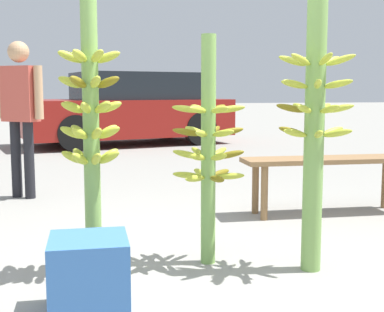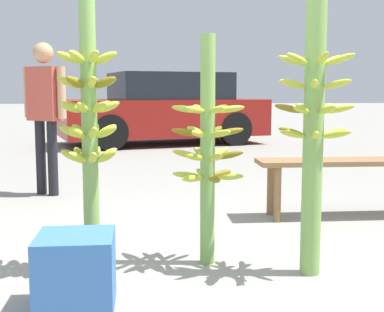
{
  "view_description": "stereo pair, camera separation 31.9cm",
  "coord_description": "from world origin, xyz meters",
  "px_view_note": "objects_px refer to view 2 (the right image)",
  "views": [
    {
      "loc": [
        -0.64,
        -2.88,
        1.08
      ],
      "look_at": [
        -0.0,
        0.38,
        0.67
      ],
      "focal_mm": 50.0,
      "sensor_mm": 36.0,
      "label": 1
    },
    {
      "loc": [
        -0.32,
        -2.92,
        1.08
      ],
      "look_at": [
        -0.0,
        0.38,
        0.67
      ],
      "focal_mm": 50.0,
      "sensor_mm": 36.0,
      "label": 2
    }
  ],
  "objects_px": {
    "banana_stalk_left": "(89,118)",
    "vendor_person": "(45,104)",
    "market_bench": "(346,168)",
    "banana_stalk_right": "(314,124)",
    "banana_stalk_center": "(208,148)",
    "parked_car": "(164,110)",
    "produce_crate": "(76,272)"
  },
  "relations": [
    {
      "from": "banana_stalk_left",
      "to": "banana_stalk_right",
      "type": "relative_size",
      "value": 1.03
    },
    {
      "from": "banana_stalk_right",
      "to": "banana_stalk_left",
      "type": "bearing_deg",
      "value": 171.62
    },
    {
      "from": "vendor_person",
      "to": "produce_crate",
      "type": "xyz_separation_m",
      "value": [
        0.64,
        -2.99,
        -0.75
      ]
    },
    {
      "from": "banana_stalk_right",
      "to": "banana_stalk_center",
      "type": "bearing_deg",
      "value": 156.81
    },
    {
      "from": "market_bench",
      "to": "banana_stalk_right",
      "type": "bearing_deg",
      "value": -118.06
    },
    {
      "from": "banana_stalk_right",
      "to": "market_bench",
      "type": "bearing_deg",
      "value": 61.27
    },
    {
      "from": "vendor_person",
      "to": "market_bench",
      "type": "xyz_separation_m",
      "value": [
        2.71,
        -1.25,
        -0.52
      ]
    },
    {
      "from": "banana_stalk_center",
      "to": "vendor_person",
      "type": "xyz_separation_m",
      "value": [
        -1.38,
        2.36,
        0.21
      ]
    },
    {
      "from": "banana_stalk_left",
      "to": "produce_crate",
      "type": "height_order",
      "value": "banana_stalk_left"
    },
    {
      "from": "parked_car",
      "to": "produce_crate",
      "type": "relative_size",
      "value": 11.49
    },
    {
      "from": "banana_stalk_left",
      "to": "banana_stalk_center",
      "type": "bearing_deg",
      "value": 4.82
    },
    {
      "from": "banana_stalk_left",
      "to": "vendor_person",
      "type": "bearing_deg",
      "value": 105.52
    },
    {
      "from": "vendor_person",
      "to": "market_bench",
      "type": "height_order",
      "value": "vendor_person"
    },
    {
      "from": "vendor_person",
      "to": "market_bench",
      "type": "bearing_deg",
      "value": 9.39
    },
    {
      "from": "banana_stalk_left",
      "to": "vendor_person",
      "type": "relative_size",
      "value": 1.12
    },
    {
      "from": "banana_stalk_left",
      "to": "banana_stalk_right",
      "type": "xyz_separation_m",
      "value": [
        1.29,
        -0.19,
        -0.03
      ]
    },
    {
      "from": "produce_crate",
      "to": "vendor_person",
      "type": "bearing_deg",
      "value": 102.1
    },
    {
      "from": "banana_stalk_center",
      "to": "banana_stalk_right",
      "type": "xyz_separation_m",
      "value": [
        0.58,
        -0.25,
        0.16
      ]
    },
    {
      "from": "banana_stalk_left",
      "to": "parked_car",
      "type": "height_order",
      "value": "banana_stalk_left"
    },
    {
      "from": "banana_stalk_left",
      "to": "market_bench",
      "type": "distance_m",
      "value": 2.4
    },
    {
      "from": "banana_stalk_right",
      "to": "parked_car",
      "type": "xyz_separation_m",
      "value": [
        -0.52,
        7.8,
        -0.2
      ]
    },
    {
      "from": "banana_stalk_right",
      "to": "parked_car",
      "type": "distance_m",
      "value": 7.82
    },
    {
      "from": "banana_stalk_center",
      "to": "banana_stalk_right",
      "type": "bearing_deg",
      "value": -23.19
    },
    {
      "from": "banana_stalk_right",
      "to": "vendor_person",
      "type": "height_order",
      "value": "banana_stalk_right"
    },
    {
      "from": "banana_stalk_center",
      "to": "parked_car",
      "type": "bearing_deg",
      "value": 89.5
    },
    {
      "from": "parked_car",
      "to": "banana_stalk_center",
      "type": "bearing_deg",
      "value": 164.43
    },
    {
      "from": "banana_stalk_left",
      "to": "vendor_person",
      "type": "xyz_separation_m",
      "value": [
        -0.67,
        2.42,
        0.02
      ]
    },
    {
      "from": "banana_stalk_left",
      "to": "market_bench",
      "type": "bearing_deg",
      "value": 29.93
    },
    {
      "from": "banana_stalk_center",
      "to": "market_bench",
      "type": "height_order",
      "value": "banana_stalk_center"
    },
    {
      "from": "banana_stalk_center",
      "to": "market_bench",
      "type": "xyz_separation_m",
      "value": [
        1.33,
        1.11,
        -0.31
      ]
    },
    {
      "from": "produce_crate",
      "to": "banana_stalk_left",
      "type": "bearing_deg",
      "value": 87.06
    },
    {
      "from": "banana_stalk_center",
      "to": "market_bench",
      "type": "relative_size",
      "value": 0.93
    }
  ]
}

